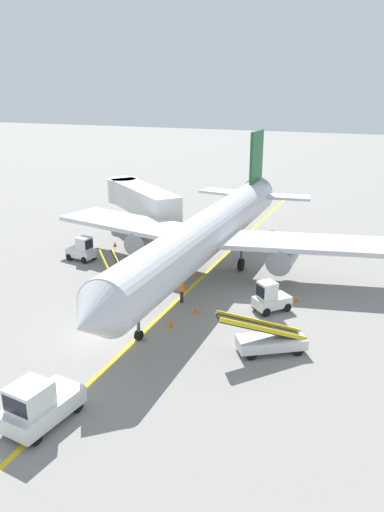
# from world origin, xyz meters

# --- Properties ---
(ground_plane) EXTENTS (300.00, 300.00, 0.00)m
(ground_plane) POSITION_xyz_m (0.00, 0.00, 0.00)
(ground_plane) COLOR gray
(taxi_line_yellow) EXTENTS (2.00, 79.99, 0.01)m
(taxi_line_yellow) POSITION_xyz_m (1.79, 5.00, 0.00)
(taxi_line_yellow) COLOR yellow
(taxi_line_yellow) RESTS_ON ground
(airliner) EXTENTS (28.60, 35.26, 10.10)m
(airliner) POSITION_xyz_m (1.77, 12.15, 3.42)
(airliner) COLOR silver
(airliner) RESTS_ON ground
(jet_bridge) EXTENTS (11.55, 9.93, 4.85)m
(jet_bridge) POSITION_xyz_m (-9.20, 20.39, 3.54)
(jet_bridge) COLOR silver
(jet_bridge) RESTS_ON ground
(pushback_tug) EXTENTS (2.28, 3.78, 2.20)m
(pushback_tug) POSITION_xyz_m (1.82, -8.38, 0.99)
(pushback_tug) COLOR silver
(pushback_tug) RESTS_ON ground
(baggage_tug_near_wing) EXTENTS (2.52, 1.55, 2.10)m
(baggage_tug_near_wing) POSITION_xyz_m (-9.30, 10.62, 0.93)
(baggage_tug_near_wing) COLOR silver
(baggage_tug_near_wing) RESTS_ON ground
(baggage_tug_by_cargo_door) EXTENTS (2.55, 2.67, 2.10)m
(baggage_tug_by_cargo_door) POSITION_xyz_m (8.08, 6.96, 0.93)
(baggage_tug_by_cargo_door) COLOR silver
(baggage_tug_by_cargo_door) RESTS_ON ground
(belt_loader_forward_hold) EXTENTS (4.55, 4.28, 2.59)m
(belt_loader_forward_hold) POSITION_xyz_m (-2.63, 5.45, 0.78)
(belt_loader_forward_hold) COLOR silver
(belt_loader_forward_hold) RESTS_ON ground
(belt_loader_aft_hold) EXTENTS (4.87, 3.77, 2.59)m
(belt_loader_aft_hold) POSITION_xyz_m (9.42, 1.70, 0.78)
(belt_loader_aft_hold) COLOR silver
(belt_loader_aft_hold) RESTS_ON ground
(ground_crew_marshaller) EXTENTS (0.36, 0.24, 1.70)m
(ground_crew_marshaller) POSITION_xyz_m (2.16, 5.93, 0.91)
(ground_crew_marshaller) COLOR #26262D
(ground_crew_marshaller) RESTS_ON ground
(safety_cone_nose_left) EXTENTS (0.36, 0.36, 0.44)m
(safety_cone_nose_left) POSITION_xyz_m (9.46, 9.10, 0.22)
(safety_cone_nose_left) COLOR orange
(safety_cone_nose_left) RESTS_ON ground
(safety_cone_nose_right) EXTENTS (0.36, 0.36, 0.44)m
(safety_cone_nose_right) POSITION_xyz_m (-8.85, 15.11, 0.22)
(safety_cone_nose_right) COLOR orange
(safety_cone_nose_right) RESTS_ON ground
(safety_cone_wingtip_left) EXTENTS (0.36, 0.36, 0.44)m
(safety_cone_wingtip_left) POSITION_xyz_m (3.01, 2.34, 0.22)
(safety_cone_wingtip_left) COLOR orange
(safety_cone_wingtip_left) RESTS_ON ground
(safety_cone_wingtip_right) EXTENTS (0.36, 0.36, 0.44)m
(safety_cone_wingtip_right) POSITION_xyz_m (3.67, 4.75, 0.22)
(safety_cone_wingtip_right) COLOR orange
(safety_cone_wingtip_right) RESTS_ON ground
(safety_cone_tail_area) EXTENTS (0.36, 0.36, 0.44)m
(safety_cone_tail_area) POSITION_xyz_m (0.97, 10.97, 0.22)
(safety_cone_tail_area) COLOR orange
(safety_cone_tail_area) RESTS_ON ground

